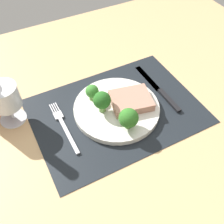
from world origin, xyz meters
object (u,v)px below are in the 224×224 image
object	(u,v)px
steak	(131,100)
fork	(64,126)
plate	(117,109)
knife	(161,91)
wine_glass	(5,99)

from	to	relation	value
steak	fork	size ratio (longest dim) A/B	0.58
plate	fork	distance (cm)	15.52
knife	wine_glass	xyz separation A→B (cm)	(-42.36, 10.35, 7.43)
wine_glass	steak	bearing A→B (deg)	-20.48
fork	wine_glass	size ratio (longest dim) A/B	1.60
steak	knife	size ratio (longest dim) A/B	0.48
steak	wine_glass	world-z (taller)	wine_glass
steak	fork	bearing A→B (deg)	173.76
steak	wine_glass	size ratio (longest dim) A/B	0.92
knife	steak	bearing A→B (deg)	-174.46
steak	fork	xyz separation A→B (cm)	(-19.66, 2.15, -2.54)
plate	knife	size ratio (longest dim) A/B	1.06
plate	knife	world-z (taller)	plate
steak	knife	bearing A→B (deg)	6.36
steak	fork	world-z (taller)	steak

